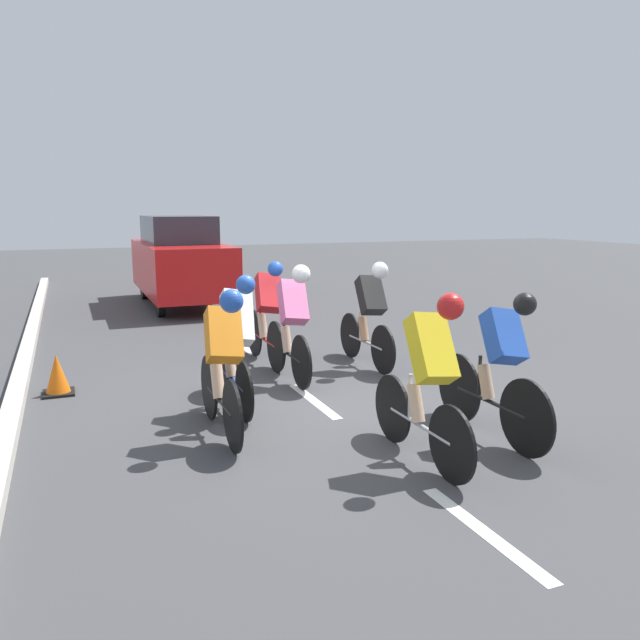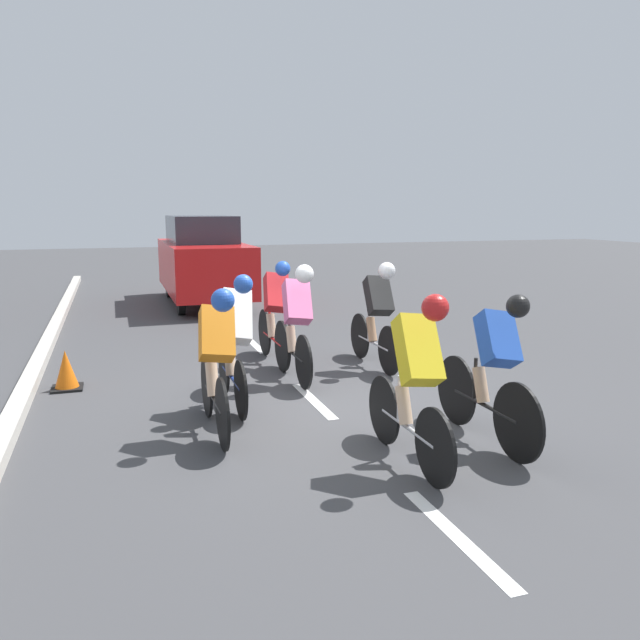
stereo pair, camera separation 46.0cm
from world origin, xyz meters
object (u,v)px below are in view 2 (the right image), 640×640
at_px(support_car, 203,260).
at_px(traffic_cone, 66,371).
at_px(cyclist_orange, 216,358).
at_px(cyclist_white, 235,338).
at_px(cyclist_black, 377,312).
at_px(cyclist_pink, 296,319).
at_px(cyclist_blue, 493,367).
at_px(cyclist_red, 275,311).
at_px(cyclist_yellow, 415,375).

height_order(support_car, traffic_cone, support_car).
distance_m(cyclist_orange, cyclist_white, 0.86).
distance_m(cyclist_black, traffic_cone, 4.10).
bearing_deg(cyclist_pink, cyclist_blue, 112.95).
bearing_deg(cyclist_red, cyclist_blue, 107.86).
xyz_separation_m(cyclist_yellow, support_car, (0.41, -9.94, 0.21)).
xyz_separation_m(cyclist_blue, cyclist_red, (1.17, -3.62, 0.02)).
bearing_deg(cyclist_white, cyclist_red, -117.32).
bearing_deg(cyclist_pink, cyclist_red, -87.94).
xyz_separation_m(cyclist_white, traffic_cone, (1.86, -1.34, -0.56)).
relative_size(cyclist_orange, traffic_cone, 3.44).
distance_m(cyclist_blue, cyclist_orange, 2.64).
bearing_deg(cyclist_yellow, cyclist_white, -61.38).
xyz_separation_m(cyclist_orange, traffic_cone, (1.52, -2.13, -0.54)).
distance_m(cyclist_blue, cyclist_red, 3.81).
xyz_separation_m(cyclist_pink, traffic_cone, (2.80, -0.52, -0.57)).
relative_size(cyclist_red, support_car, 0.39).
height_order(cyclist_orange, support_car, support_car).
distance_m(cyclist_red, cyclist_yellow, 3.88).
distance_m(cyclist_blue, cyclist_white, 2.79).
bearing_deg(cyclist_yellow, cyclist_pink, -86.06).
bearing_deg(traffic_cone, cyclist_blue, 140.95).
bearing_deg(cyclist_blue, cyclist_black, -92.38).
bearing_deg(cyclist_white, cyclist_black, -153.04).
distance_m(cyclist_red, support_car, 6.07).
distance_m(cyclist_blue, support_car, 9.79).
bearing_deg(cyclist_blue, cyclist_pink, -67.05).
distance_m(cyclist_yellow, support_car, 9.95).
xyz_separation_m(cyclist_black, cyclist_white, (2.20, 1.12, 0.01)).
bearing_deg(cyclist_black, cyclist_blue, 87.62).
xyz_separation_m(cyclist_blue, cyclist_yellow, (0.93, 0.25, 0.06)).
height_order(cyclist_black, traffic_cone, cyclist_black).
height_order(cyclist_black, cyclist_white, cyclist_white).
bearing_deg(cyclist_red, cyclist_orange, 64.03).
distance_m(cyclist_orange, traffic_cone, 2.67).
bearing_deg(cyclist_blue, cyclist_yellow, 14.81).
height_order(cyclist_red, cyclist_black, cyclist_black).
height_order(cyclist_black, support_car, support_car).
distance_m(cyclist_black, cyclist_white, 2.47).
distance_m(cyclist_orange, cyclist_black, 3.18).
bearing_deg(cyclist_orange, traffic_cone, -54.36).
bearing_deg(traffic_cone, cyclist_black, 176.97).
xyz_separation_m(cyclist_blue, traffic_cone, (3.94, -3.19, -0.51)).
distance_m(cyclist_yellow, cyclist_orange, 1.98).
height_order(cyclist_pink, cyclist_black, cyclist_pink).
relative_size(cyclist_yellow, cyclist_white, 0.98).
xyz_separation_m(cyclist_pink, support_car, (0.20, -7.01, 0.22)).
relative_size(cyclist_blue, cyclist_red, 1.02).
distance_m(cyclist_pink, cyclist_white, 1.25).
bearing_deg(cyclist_blue, cyclist_white, -41.76).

